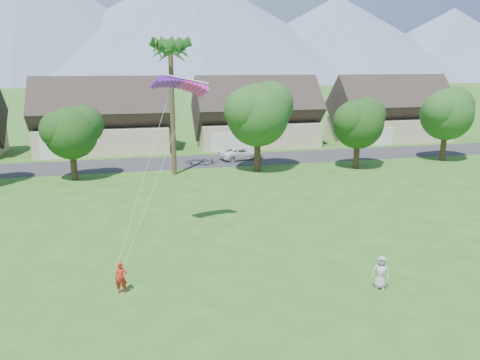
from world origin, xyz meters
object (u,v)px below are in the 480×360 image
object	(u,v)px
kite_flyer	(121,278)
parked_car	(241,153)
watcher	(381,272)
parafoil_kite	(181,83)

from	to	relation	value
kite_flyer	parked_car	bearing A→B (deg)	71.06
kite_flyer	parked_car	world-z (taller)	kite_flyer
kite_flyer	watcher	distance (m)	11.95
kite_flyer	watcher	xyz separation A→B (m)	(11.73, -2.27, 0.04)
kite_flyer	watcher	bearing A→B (deg)	-6.33
kite_flyer	watcher	size ratio (longest dim) A/B	0.94
kite_flyer	parafoil_kite	world-z (taller)	parafoil_kite
kite_flyer	parafoil_kite	xyz separation A→B (m)	(3.72, 6.96, 8.39)
watcher	parked_car	world-z (taller)	watcher
watcher	kite_flyer	bearing A→B (deg)	-163.00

